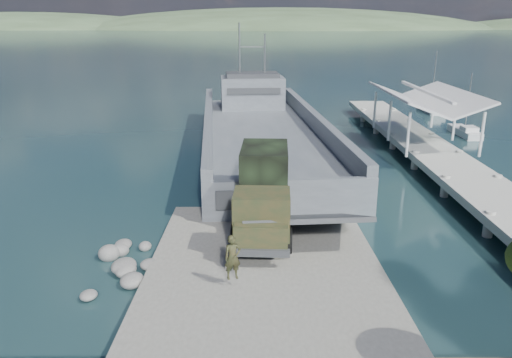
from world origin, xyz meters
name	(u,v)px	position (x,y,z in m)	size (l,w,h in m)	color
ground	(265,276)	(0.00, 0.00, 0.00)	(1400.00, 1400.00, 0.00)	#183739
boat_ramp	(266,282)	(0.00, -1.00, 0.25)	(10.00, 18.00, 0.50)	slate
shoreline_rocks	(124,271)	(-6.20, 0.50, 0.00)	(3.20, 5.60, 0.90)	slate
distant_headlands	(298,29)	(50.00, 560.00, 0.00)	(1000.00, 240.00, 48.00)	#394D30
pier	(426,139)	(13.00, 18.77, 1.60)	(6.40, 44.00, 6.10)	#B1B1A6
landing_craft	(262,140)	(0.28, 21.42, 0.90)	(11.93, 37.75, 11.05)	#4E545C
military_truck	(264,191)	(0.02, 4.18, 2.40)	(3.05, 8.34, 3.81)	black
soldier	(233,266)	(-1.30, -1.80, 1.40)	(0.66, 0.43, 1.79)	#22311B
sailboat_near	(465,132)	(19.64, 27.04, 0.32)	(1.51, 4.94, 5.99)	silver
sailboat_far	(431,108)	(20.79, 39.84, 0.39)	(1.95, 6.02, 7.26)	silver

